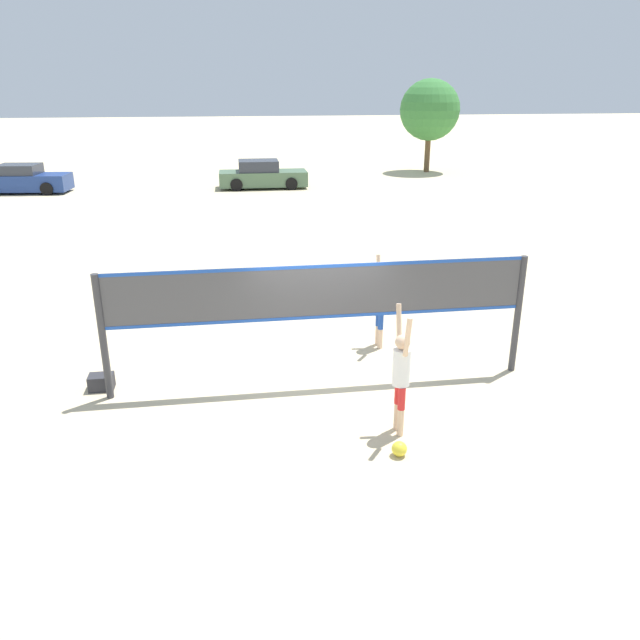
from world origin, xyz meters
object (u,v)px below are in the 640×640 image
(parked_car_near, at_px, (24,180))
(player_blocker, at_px, (380,301))
(volleyball_net, at_px, (320,302))
(player_spiker, at_px, (401,370))
(tree_left_cluster, at_px, (430,110))
(parked_car_mid, at_px, (262,176))
(gear_bag, at_px, (101,382))
(volleyball, at_px, (399,449))

(parked_car_near, bearing_deg, player_blocker, -53.38)
(volleyball_net, relative_size, player_spiker, 3.68)
(volleyball_net, bearing_deg, player_spiker, -62.91)
(volleyball_net, xyz_separation_m, player_spiker, (0.99, -1.94, -0.51))
(player_spiker, relative_size, tree_left_cluster, 0.38)
(parked_car_near, relative_size, parked_car_mid, 0.97)
(player_spiker, bearing_deg, volleyball_net, 27.09)
(volleyball_net, xyz_separation_m, tree_left_cluster, (11.18, 28.46, 2.11))
(player_spiker, xyz_separation_m, gear_bag, (-5.03, 2.30, -0.97))
(parked_car_near, bearing_deg, player_spiker, -57.84)
(volleyball, bearing_deg, parked_car_mid, 90.82)
(player_blocker, distance_m, volleyball, 4.32)
(parked_car_mid, bearing_deg, gear_bag, -99.93)
(player_spiker, xyz_separation_m, tree_left_cluster, (10.19, 30.40, 2.62))
(volleyball_net, height_order, player_blocker, volleyball_net)
(player_blocker, xyz_separation_m, volleyball, (-0.69, -4.16, -0.91))
(volleyball, relative_size, tree_left_cluster, 0.04)
(player_blocker, distance_m, parked_car_near, 25.92)
(parked_car_mid, bearing_deg, volleyball_net, -90.07)
(player_spiker, height_order, gear_bag, player_spiker)
(volleyball, bearing_deg, player_spiker, 75.79)
(gear_bag, bearing_deg, parked_car_near, 108.16)
(gear_bag, relative_size, parked_car_near, 0.10)
(player_spiker, relative_size, parked_car_mid, 0.45)
(volleyball_net, relative_size, gear_bag, 17.53)
(volleyball_net, relative_size, volleyball, 33.00)
(volleyball, height_order, gear_bag, gear_bag)
(player_blocker, relative_size, volleyball, 8.31)
(player_spiker, bearing_deg, tree_left_cluster, -18.53)
(volleyball, distance_m, parked_car_mid, 26.18)
(player_blocker, height_order, parked_car_near, player_blocker)
(volleyball_net, distance_m, gear_bag, 4.31)
(volleyball_net, distance_m, player_blocker, 2.25)
(gear_bag, distance_m, tree_left_cluster, 32.16)
(gear_bag, bearing_deg, player_blocker, 12.05)
(volleyball_net, height_order, gear_bag, volleyball_net)
(volleyball_net, bearing_deg, volleyball, -72.54)
(gear_bag, bearing_deg, player_spiker, -24.61)
(volleyball_net, xyz_separation_m, volleyball, (0.82, -2.61, -1.50))
(player_spiker, relative_size, player_blocker, 1.08)
(parked_car_near, height_order, tree_left_cluster, tree_left_cluster)
(player_blocker, relative_size, parked_car_mid, 0.42)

